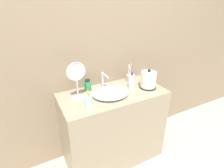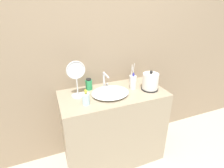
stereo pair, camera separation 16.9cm
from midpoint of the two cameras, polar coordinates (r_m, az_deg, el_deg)
name	(u,v)px [view 2 (the right image)]	position (r m, az deg, el deg)	size (l,w,h in m)	color
wall_back	(103,41)	(1.83, -0.22, 13.95)	(6.00, 0.04, 2.60)	gray
vanity_counter	(113,127)	(1.96, 2.87, -13.84)	(1.06, 0.52, 0.83)	gray
sink_basin	(110,93)	(1.69, 2.30, -2.87)	(0.36, 0.31, 0.05)	white
faucet	(105,79)	(1.79, 0.41, 1.48)	(0.06, 0.15, 0.17)	silver
electric_kettle	(150,82)	(1.83, 14.98, 0.55)	(0.17, 0.17, 0.21)	black
toothbrush_cup	(132,79)	(1.98, 9.09, 1.73)	(0.07, 0.07, 0.22)	#B7B2A8
lotion_bottle	(86,99)	(1.52, -5.39, -4.90)	(0.07, 0.07, 0.14)	silver
shampoo_bottle	(133,82)	(1.82, 9.57, 0.56)	(0.06, 0.06, 0.18)	white
mouthwash_bottle	(89,84)	(1.79, -4.91, -0.16)	(0.07, 0.07, 0.12)	#2D9956
vanity_mirror	(76,77)	(1.61, -8.62, 2.16)	(0.17, 0.12, 0.35)	silver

